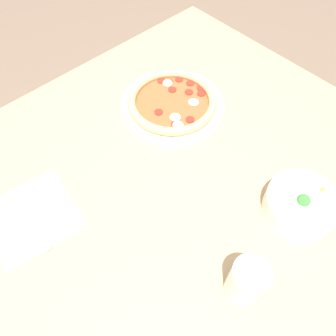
# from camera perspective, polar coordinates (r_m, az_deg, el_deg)

# --- Properties ---
(ground_plane) EXTENTS (8.00, 8.00, 0.00)m
(ground_plane) POSITION_cam_1_polar(r_m,az_deg,el_deg) (1.55, 0.30, -15.71)
(ground_plane) COLOR brown
(dining_table) EXTENTS (1.22, 1.04, 0.74)m
(dining_table) POSITION_cam_1_polar(r_m,az_deg,el_deg) (0.96, 0.47, -3.36)
(dining_table) COLOR tan
(dining_table) RESTS_ON ground_plane
(pizza) EXTENTS (0.32, 0.32, 0.04)m
(pizza) POSITION_cam_1_polar(r_m,az_deg,el_deg) (1.01, 0.74, 11.38)
(pizza) COLOR white
(pizza) RESTS_ON dining_table
(bowl) EXTENTS (0.17, 0.17, 0.08)m
(bowl) POSITION_cam_1_polar(r_m,az_deg,el_deg) (0.85, 22.17, -5.76)
(bowl) COLOR white
(bowl) RESTS_ON dining_table
(napkin) EXTENTS (0.22, 0.22, 0.00)m
(napkin) POSITION_cam_1_polar(r_m,az_deg,el_deg) (0.87, -22.51, -7.75)
(napkin) COLOR white
(napkin) RESTS_ON dining_table
(fork) EXTENTS (0.03, 0.20, 0.00)m
(fork) POSITION_cam_1_polar(r_m,az_deg,el_deg) (0.87, -21.06, -6.44)
(fork) COLOR silver
(fork) RESTS_ON napkin
(knife) EXTENTS (0.03, 0.21, 0.01)m
(knife) POSITION_cam_1_polar(r_m,az_deg,el_deg) (0.87, -24.26, -8.19)
(knife) COLOR silver
(knife) RESTS_ON napkin
(glass) EXTENTS (0.08, 0.08, 0.12)m
(glass) POSITION_cam_1_polar(r_m,az_deg,el_deg) (0.71, 13.51, -18.64)
(glass) COLOR silver
(glass) RESTS_ON dining_table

